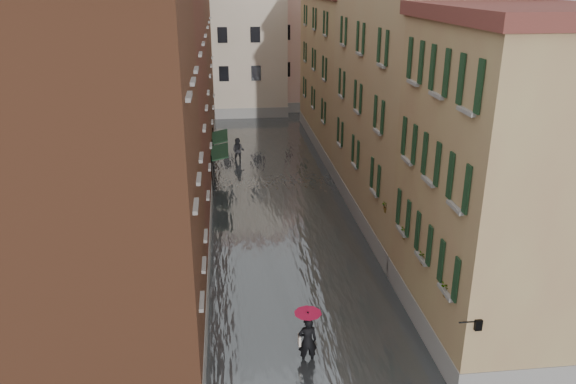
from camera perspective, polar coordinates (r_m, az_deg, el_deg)
ground at (r=23.62m, az=1.83°, el=-11.86°), size 120.00×120.00×0.00m
floodwater at (r=35.16m, az=-1.17°, el=-0.28°), size 10.00×60.00×0.20m
building_left_near at (r=19.17m, az=-18.23°, el=0.71°), size 6.00×8.00×13.00m
building_left_mid at (r=29.68m, az=-14.22°, el=7.52°), size 6.00×14.00×12.50m
building_left_far at (r=44.23m, az=-11.91°, el=12.91°), size 6.00×16.00×14.00m
building_right_near at (r=21.45m, az=21.65°, el=0.25°), size 6.00×8.00×11.50m
building_right_mid at (r=30.99m, az=12.61°, el=8.68°), size 6.00×14.00×13.00m
building_right_far at (r=45.33m, az=6.49°, el=11.79°), size 6.00×16.00×11.50m
building_end_cream at (r=58.01m, az=-6.63°, el=14.48°), size 12.00×9.00×13.00m
building_end_pink at (r=60.72m, az=2.18°, el=14.40°), size 10.00×9.00×12.00m
awning_near at (r=35.82m, az=-7.01°, el=3.98°), size 1.09×3.28×2.80m
awning_far at (r=39.32m, az=-7.00°, el=5.50°), size 1.09×3.21×2.80m
wall_lantern at (r=18.30m, az=18.65°, el=-12.59°), size 0.71×0.22×0.35m
window_planters at (r=22.21m, az=12.82°, el=-4.33°), size 0.59×8.06×0.84m
pedestrian_main at (r=20.09m, az=1.99°, el=-14.16°), size 0.96×0.96×2.06m
pedestrian_far at (r=41.55m, az=-5.08°, el=4.21°), size 1.05×0.90×1.87m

